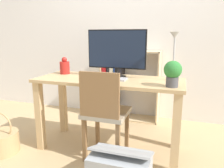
# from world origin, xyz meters

# --- Properties ---
(ground_plane) EXTENTS (10.00, 10.00, 0.00)m
(ground_plane) POSITION_xyz_m (0.00, 0.00, 0.00)
(ground_plane) COLOR tan
(wall_back) EXTENTS (8.00, 0.05, 2.60)m
(wall_back) POSITION_xyz_m (0.00, 1.08, 1.30)
(wall_back) COLOR white
(wall_back) RESTS_ON ground_plane
(desk) EXTENTS (1.45, 0.57, 0.75)m
(desk) POSITION_xyz_m (0.00, 0.00, 0.60)
(desk) COLOR tan
(desk) RESTS_ON ground_plane
(monitor) EXTENTS (0.60, 0.20, 0.48)m
(monitor) POSITION_xyz_m (0.05, 0.10, 1.02)
(monitor) COLOR black
(monitor) RESTS_ON desk
(keyboard) EXTENTS (0.34, 0.14, 0.02)m
(keyboard) POSITION_xyz_m (0.02, -0.03, 0.76)
(keyboard) COLOR #B2B2B7
(keyboard) RESTS_ON desk
(vase) EXTENTS (0.11, 0.11, 0.19)m
(vase) POSITION_xyz_m (-0.56, 0.12, 0.83)
(vase) COLOR #B2231E
(vase) RESTS_ON desk
(desk_lamp) EXTENTS (0.10, 0.19, 0.45)m
(desk_lamp) POSITION_xyz_m (0.60, 0.05, 1.02)
(desk_lamp) COLOR #B7B7BC
(desk_lamp) RESTS_ON desk
(potted_plant) EXTENTS (0.15, 0.15, 0.22)m
(potted_plant) POSITION_xyz_m (0.61, -0.17, 0.87)
(potted_plant) COLOR #4C4C51
(potted_plant) RESTS_ON desk
(chair) EXTENTS (0.40, 0.40, 0.87)m
(chair) POSITION_xyz_m (0.02, -0.20, 0.48)
(chair) COLOR #9E937F
(chair) RESTS_ON ground_plane
(bookshelf) EXTENTS (0.81, 0.28, 0.97)m
(bookshelf) POSITION_xyz_m (-0.15, 0.91, 0.48)
(bookshelf) COLOR #D8BC8C
(bookshelf) RESTS_ON ground_plane
(basket) EXTENTS (0.32, 0.32, 0.43)m
(basket) POSITION_xyz_m (-1.00, -0.42, 0.12)
(basket) COLOR tan
(basket) RESTS_ON ground_plane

